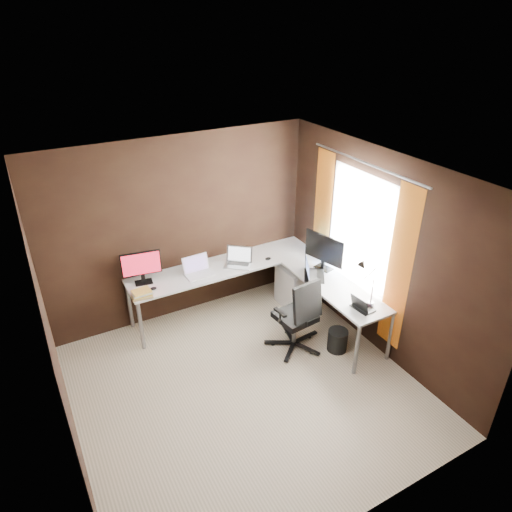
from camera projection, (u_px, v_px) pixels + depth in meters
The scene contains 15 objects.
room at pixel (270, 282), 4.80m from camera, with size 3.60×3.60×2.50m.
desk at pixel (265, 277), 6.04m from camera, with size 2.65×2.25×0.73m.
drawer_pedestal at pixel (296, 286), 6.56m from camera, with size 0.42×0.50×0.60m, color white.
monitor_left at pixel (141, 266), 5.72m from camera, with size 0.49×0.17×0.43m.
monitor_right at pixel (324, 250), 5.99m from camera, with size 0.21×0.60×0.50m.
laptop_white at pixel (198, 270), 6.00m from camera, with size 0.37×0.27×0.24m.
laptop_silver at pixel (239, 261), 6.22m from camera, with size 0.43×0.42×0.24m.
laptop_black_big at pixel (312, 273), 5.94m from camera, with size 0.42×0.45×0.24m.
laptop_black_small at pixel (362, 306), 5.29m from camera, with size 0.21×0.28×0.18m.
book_stack at pixel (142, 294), 5.53m from camera, with size 0.27×0.23×0.08m.
mouse_left at pixel (153, 289), 5.67m from camera, with size 0.09×0.06×0.03m, color black.
mouse_corner at pixel (268, 259), 6.34m from camera, with size 0.09×0.06×0.03m, color black.
desk_lamp at pixel (366, 278), 5.21m from camera, with size 0.19×0.22×0.58m.
office_chair at pixel (296, 328), 5.70m from camera, with size 0.57×0.57×1.02m.
wastebasket at pixel (337, 340), 5.73m from camera, with size 0.25×0.25×0.29m, color black.
Camera 1 is at (-1.76, -3.43, 3.82)m, focal length 32.00 mm.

